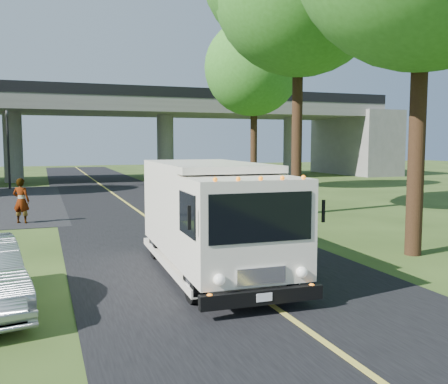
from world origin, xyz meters
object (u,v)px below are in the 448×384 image
tree_right_far (258,60)px  pedestrian (21,201)px  step_van (213,215)px  traffic_signal (8,141)px

tree_right_far → pedestrian: (-13.94, -9.46, -7.44)m
step_van → pedestrian: (-4.44, 9.41, -0.54)m
tree_right_far → step_van: bearing=-116.7°
traffic_signal → step_van: traffic_signal is taller
tree_right_far → traffic_signal: bearing=157.9°
tree_right_far → pedestrian: tree_right_far is taller
tree_right_far → pedestrian: size_ratio=6.34×
tree_right_far → pedestrian: 18.42m
pedestrian → traffic_signal: bearing=-59.3°
step_van → pedestrian: size_ratio=3.59×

